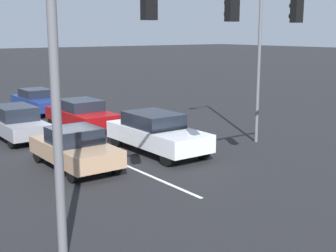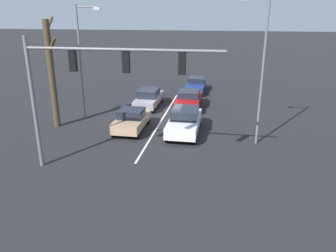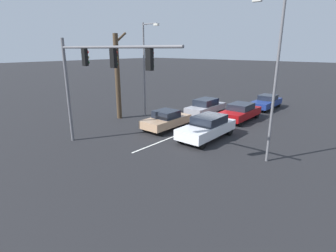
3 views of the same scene
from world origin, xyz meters
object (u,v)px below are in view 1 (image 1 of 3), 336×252
at_px(car_maroon_leftlane_second, 81,114).
at_px(car_navy_leftlane_third, 38,101).
at_px(car_white_leftlane_front, 156,132).
at_px(car_gray_midlane_second, 15,122).
at_px(traffic_signal_gantry, 174,29).
at_px(car_tan_midlane_front, 75,148).
at_px(street_lamp_left_shoulder, 258,30).

distance_m(car_maroon_leftlane_second, car_navy_leftlane_third, 5.95).
height_order(car_white_leftlane_front, car_maroon_leftlane_second, car_white_leftlane_front).
bearing_deg(car_gray_midlane_second, car_maroon_leftlane_second, -176.32).
distance_m(car_white_leftlane_front, traffic_signal_gantry, 8.18).
relative_size(car_tan_midlane_front, street_lamp_left_shoulder, 0.48).
height_order(car_gray_midlane_second, traffic_signal_gantry, traffic_signal_gantry).
xyz_separation_m(car_gray_midlane_second, traffic_signal_gantry, (0.02, 11.82, 4.02)).
height_order(car_white_leftlane_front, car_gray_midlane_second, car_white_leftlane_front).
relative_size(car_tan_midlane_front, car_maroon_leftlane_second, 0.88).
distance_m(car_navy_leftlane_third, traffic_signal_gantry, 18.76).
height_order(traffic_signal_gantry, street_lamp_left_shoulder, street_lamp_left_shoulder).
height_order(car_gray_midlane_second, car_maroon_leftlane_second, car_gray_midlane_second).
relative_size(car_gray_midlane_second, traffic_signal_gantry, 0.49).
distance_m(car_white_leftlane_front, car_tan_midlane_front, 3.57).
bearing_deg(car_gray_midlane_second, car_white_leftlane_front, 122.92).
relative_size(car_tan_midlane_front, car_navy_leftlane_third, 0.86).
distance_m(car_gray_midlane_second, car_maroon_leftlane_second, 3.35).
bearing_deg(car_gray_midlane_second, traffic_signal_gantry, 89.89).
xyz_separation_m(car_navy_leftlane_third, street_lamp_left_shoulder, (-4.68, 13.01, 4.10)).
relative_size(car_maroon_leftlane_second, car_navy_leftlane_third, 0.98).
height_order(car_maroon_leftlane_second, traffic_signal_gantry, traffic_signal_gantry).
relative_size(car_white_leftlane_front, street_lamp_left_shoulder, 0.57).
distance_m(car_tan_midlane_front, car_navy_leftlane_third, 12.43).
distance_m(car_white_leftlane_front, street_lamp_left_shoulder, 6.02).
bearing_deg(street_lamp_left_shoulder, car_gray_midlane_second, -40.29).
bearing_deg(car_white_leftlane_front, car_maroon_leftlane_second, -86.45).
relative_size(car_navy_leftlane_third, street_lamp_left_shoulder, 0.55).
xyz_separation_m(car_gray_midlane_second, car_maroon_leftlane_second, (-3.34, -0.21, -0.01)).
xyz_separation_m(car_tan_midlane_front, car_gray_midlane_second, (0.14, -5.83, 0.04)).
relative_size(car_white_leftlane_front, car_maroon_leftlane_second, 1.04).
xyz_separation_m(car_white_leftlane_front, street_lamp_left_shoulder, (-4.37, 1.12, 3.99)).
xyz_separation_m(car_navy_leftlane_third, traffic_signal_gantry, (3.42, 17.99, 4.08)).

